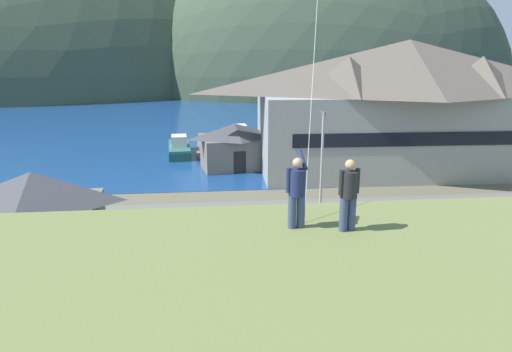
{
  "coord_description": "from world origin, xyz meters",
  "views": [
    {
      "loc": [
        -3.75,
        -17.08,
        10.85
      ],
      "look_at": [
        -1.12,
        9.0,
        3.65
      ],
      "focal_mm": 32.72,
      "sensor_mm": 36.0,
      "label": 1
    }
  ],
  "objects_px": {
    "parked_car_front_row_red": "(350,282)",
    "parked_car_mid_row_near": "(155,245)",
    "parked_car_lone_by_shed": "(239,300)",
    "parked_car_front_row_silver": "(245,238)",
    "storage_shed_waterside": "(235,145)",
    "moored_boat_wharfside": "(179,148)",
    "person_companion": "(349,193)",
    "parking_light_pole": "(322,160)",
    "harbor_lodge": "(405,103)",
    "moored_boat_outer_mooring": "(240,136)",
    "person_kite_flyer": "(297,190)",
    "parked_car_front_row_end": "(342,228)",
    "wharf_dock": "(212,145)",
    "storage_shed_near_lot": "(36,216)"
  },
  "relations": [
    {
      "from": "storage_shed_waterside",
      "to": "parked_car_front_row_end",
      "type": "distance_m",
      "value": 18.94
    },
    {
      "from": "storage_shed_waterside",
      "to": "wharf_dock",
      "type": "xyz_separation_m",
      "value": [
        -2.06,
        9.64,
        -1.85
      ]
    },
    {
      "from": "wharf_dock",
      "to": "moored_boat_wharfside",
      "type": "xyz_separation_m",
      "value": [
        -3.43,
        -3.31,
        0.37
      ]
    },
    {
      "from": "storage_shed_waterside",
      "to": "parked_car_front_row_silver",
      "type": "distance_m",
      "value": 19.09
    },
    {
      "from": "moored_boat_wharfside",
      "to": "moored_boat_outer_mooring",
      "type": "height_order",
      "value": "same"
    },
    {
      "from": "parked_car_lone_by_shed",
      "to": "person_companion",
      "type": "bearing_deg",
      "value": -71.24
    },
    {
      "from": "storage_shed_waterside",
      "to": "parked_car_lone_by_shed",
      "type": "xyz_separation_m",
      "value": [
        -1.29,
        -25.37,
        -1.13
      ]
    },
    {
      "from": "harbor_lodge",
      "to": "person_kite_flyer",
      "type": "height_order",
      "value": "harbor_lodge"
    },
    {
      "from": "parked_car_front_row_red",
      "to": "parked_car_lone_by_shed",
      "type": "xyz_separation_m",
      "value": [
        -4.9,
        -1.04,
        0.0
      ]
    },
    {
      "from": "parked_car_lone_by_shed",
      "to": "parked_car_front_row_silver",
      "type": "xyz_separation_m",
      "value": [
        0.74,
        6.32,
        0.0
      ]
    },
    {
      "from": "parking_light_pole",
      "to": "harbor_lodge",
      "type": "bearing_deg",
      "value": 49.54
    },
    {
      "from": "parked_car_front_row_red",
      "to": "parked_car_mid_row_near",
      "type": "bearing_deg",
      "value": 151.08
    },
    {
      "from": "person_kite_flyer",
      "to": "storage_shed_waterside",
      "type": "bearing_deg",
      "value": 89.55
    },
    {
      "from": "parked_car_front_row_red",
      "to": "parking_light_pole",
      "type": "relative_size",
      "value": 0.6
    },
    {
      "from": "harbor_lodge",
      "to": "person_companion",
      "type": "height_order",
      "value": "harbor_lodge"
    },
    {
      "from": "parked_car_lone_by_shed",
      "to": "storage_shed_near_lot",
      "type": "bearing_deg",
      "value": 145.72
    },
    {
      "from": "storage_shed_near_lot",
      "to": "parked_car_front_row_silver",
      "type": "bearing_deg",
      "value": -2.61
    },
    {
      "from": "moored_boat_wharfside",
      "to": "parked_car_lone_by_shed",
      "type": "relative_size",
      "value": 1.63
    },
    {
      "from": "wharf_dock",
      "to": "person_kite_flyer",
      "type": "xyz_separation_m",
      "value": [
        1.82,
        -41.26,
        7.23
      ]
    },
    {
      "from": "moored_boat_outer_mooring",
      "to": "parked_car_lone_by_shed",
      "type": "height_order",
      "value": "moored_boat_outer_mooring"
    },
    {
      "from": "harbor_lodge",
      "to": "parked_car_lone_by_shed",
      "type": "relative_size",
      "value": 6.32
    },
    {
      "from": "parking_light_pole",
      "to": "person_companion",
      "type": "distance_m",
      "value": 18.17
    },
    {
      "from": "parked_car_mid_row_near",
      "to": "parked_car_front_row_end",
      "type": "xyz_separation_m",
      "value": [
        10.25,
        1.21,
        0.0
      ]
    },
    {
      "from": "parked_car_mid_row_near",
      "to": "parked_car_lone_by_shed",
      "type": "distance_m",
      "value": 7.13
    },
    {
      "from": "moored_boat_outer_mooring",
      "to": "parked_car_front_row_end",
      "type": "relative_size",
      "value": 1.55
    },
    {
      "from": "storage_shed_waterside",
      "to": "person_kite_flyer",
      "type": "bearing_deg",
      "value": -90.45
    },
    {
      "from": "storage_shed_waterside",
      "to": "wharf_dock",
      "type": "distance_m",
      "value": 10.03
    },
    {
      "from": "moored_boat_wharfside",
      "to": "person_companion",
      "type": "distance_m",
      "value": 39.39
    },
    {
      "from": "parked_car_lone_by_shed",
      "to": "person_kite_flyer",
      "type": "xyz_separation_m",
      "value": [
        1.04,
        -6.24,
        6.52
      ]
    },
    {
      "from": "storage_shed_near_lot",
      "to": "person_kite_flyer",
      "type": "height_order",
      "value": "person_kite_flyer"
    },
    {
      "from": "harbor_lodge",
      "to": "parking_light_pole",
      "type": "bearing_deg",
      "value": -130.46
    },
    {
      "from": "moored_boat_outer_mooring",
      "to": "person_kite_flyer",
      "type": "bearing_deg",
      "value": -92.0
    },
    {
      "from": "storage_shed_waterside",
      "to": "parked_car_lone_by_shed",
      "type": "distance_m",
      "value": 25.43
    },
    {
      "from": "parking_light_pole",
      "to": "parked_car_front_row_end",
      "type": "bearing_deg",
      "value": -83.92
    },
    {
      "from": "moored_boat_outer_mooring",
      "to": "wharf_dock",
      "type": "bearing_deg",
      "value": -138.54
    },
    {
      "from": "parking_light_pole",
      "to": "person_kite_flyer",
      "type": "xyz_separation_m",
      "value": [
        -4.86,
        -17.16,
        3.45
      ]
    },
    {
      "from": "person_kite_flyer",
      "to": "person_companion",
      "type": "bearing_deg",
      "value": -14.4
    },
    {
      "from": "parked_car_front_row_red",
      "to": "storage_shed_near_lot",
      "type": "bearing_deg",
      "value": 158.82
    },
    {
      "from": "moored_boat_outer_mooring",
      "to": "parked_car_lone_by_shed",
      "type": "bearing_deg",
      "value": -93.89
    },
    {
      "from": "storage_shed_waterside",
      "to": "parked_car_front_row_red",
      "type": "height_order",
      "value": "storage_shed_waterside"
    },
    {
      "from": "parked_car_front_row_end",
      "to": "wharf_dock",
      "type": "bearing_deg",
      "value": 104.24
    },
    {
      "from": "person_companion",
      "to": "moored_boat_outer_mooring",
      "type": "bearing_deg",
      "value": 89.53
    },
    {
      "from": "parked_car_front_row_red",
      "to": "parking_light_pole",
      "type": "distance_m",
      "value": 10.39
    },
    {
      "from": "storage_shed_near_lot",
      "to": "person_kite_flyer",
      "type": "relative_size",
      "value": 3.7
    },
    {
      "from": "wharf_dock",
      "to": "parking_light_pole",
      "type": "distance_m",
      "value": 25.29
    },
    {
      "from": "parking_light_pole",
      "to": "person_companion",
      "type": "relative_size",
      "value": 4.02
    },
    {
      "from": "parked_car_lone_by_shed",
      "to": "parked_car_front_row_silver",
      "type": "bearing_deg",
      "value": 83.31
    },
    {
      "from": "harbor_lodge",
      "to": "parked_car_front_row_end",
      "type": "height_order",
      "value": "harbor_lodge"
    },
    {
      "from": "storage_shed_waterside",
      "to": "moored_boat_outer_mooring",
      "type": "bearing_deg",
      "value": 84.14
    },
    {
      "from": "parked_car_mid_row_near",
      "to": "parking_light_pole",
      "type": "distance_m",
      "value": 11.46
    }
  ]
}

